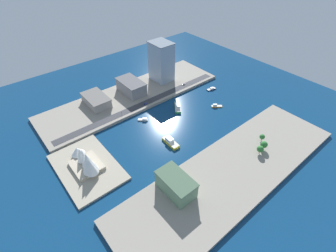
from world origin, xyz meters
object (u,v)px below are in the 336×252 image
(yacht_sleek_gray, at_px, (143,120))
(sedan_silver, at_px, (184,84))
(carpark_squat_concrete, at_px, (96,100))
(tower_tall_glass, at_px, (161,62))
(traffic_light_waterfront, at_px, (122,114))
(ferry_green_doubledeck, at_px, (178,107))
(ferry_yellow_fast, at_px, (171,142))
(hatchback_blue, at_px, (145,104))
(patrol_launch_navy, at_px, (211,89))
(terminal_long_green, at_px, (176,184))
(opera_landmark, at_px, (86,161))
(water_taxi_orange, at_px, (216,106))
(warehouse_low_gray, at_px, (131,87))

(yacht_sleek_gray, height_order, sedan_silver, sedan_silver)
(carpark_squat_concrete, distance_m, tower_tall_glass, 102.35)
(traffic_light_waterfront, bearing_deg, ferry_green_doubledeck, -111.77)
(carpark_squat_concrete, xyz_separation_m, traffic_light_waterfront, (-42.26, -10.13, -1.27))
(ferry_yellow_fast, height_order, hatchback_blue, ferry_yellow_fast)
(carpark_squat_concrete, relative_size, tower_tall_glass, 0.73)
(ferry_yellow_fast, bearing_deg, patrol_launch_navy, -67.65)
(ferry_yellow_fast, relative_size, tower_tall_glass, 0.43)
(terminal_long_green, xyz_separation_m, opera_landmark, (71.48, 45.31, -0.40))
(hatchback_blue, bearing_deg, ferry_yellow_fast, 165.58)
(ferry_green_doubledeck, distance_m, hatchback_blue, 40.63)
(carpark_squat_concrete, bearing_deg, opera_landmark, 148.06)
(water_taxi_orange, xyz_separation_m, traffic_light_waterfront, (52.54, 102.61, 6.52))
(sedan_silver, distance_m, opera_landmark, 175.86)
(warehouse_low_gray, relative_size, traffic_light_waterfront, 6.33)
(hatchback_blue, bearing_deg, tower_tall_glass, -56.85)
(patrol_launch_navy, height_order, opera_landmark, opera_landmark)
(warehouse_low_gray, bearing_deg, tower_tall_glass, -88.02)
(warehouse_low_gray, xyz_separation_m, opera_landmark, (-82.43, 102.18, -0.35))
(yacht_sleek_gray, distance_m, warehouse_low_gray, 60.10)
(ferry_green_doubledeck, distance_m, traffic_light_waterfront, 68.22)
(water_taxi_orange, bearing_deg, hatchback_blue, 50.05)
(patrol_launch_navy, bearing_deg, opera_landmark, 96.89)
(ferry_yellow_fast, distance_m, terminal_long_green, 61.31)
(ferry_yellow_fast, bearing_deg, terminal_long_green, 143.99)
(patrol_launch_navy, bearing_deg, hatchback_blue, 74.85)
(warehouse_low_gray, distance_m, sedan_silver, 72.22)
(ferry_yellow_fast, relative_size, patrol_launch_navy, 1.61)
(ferry_yellow_fast, height_order, warehouse_low_gray, warehouse_low_gray)
(yacht_sleek_gray, height_order, tower_tall_glass, tower_tall_glass)
(terminal_long_green, distance_m, carpark_squat_concrete, 158.28)
(ferry_yellow_fast, relative_size, hatchback_blue, 5.38)
(tower_tall_glass, bearing_deg, traffic_light_waterfront, 113.93)
(hatchback_blue, bearing_deg, opera_landmark, 115.99)
(ferry_yellow_fast, xyz_separation_m, sedan_silver, (75.22, -86.69, 2.05))
(traffic_light_waterfront, bearing_deg, yacht_sleek_gray, -134.91)
(terminal_long_green, relative_size, sedan_silver, 6.63)
(ferry_yellow_fast, relative_size, traffic_light_waterfront, 3.53)
(patrol_launch_navy, bearing_deg, ferry_green_doubledeck, 93.65)
(yacht_sleek_gray, relative_size, warehouse_low_gray, 0.27)
(patrol_launch_navy, distance_m, sedan_silver, 38.44)
(carpark_squat_concrete, bearing_deg, ferry_green_doubledeck, -132.64)
(ferry_yellow_fast, bearing_deg, traffic_light_waterfront, 14.16)
(hatchback_blue, relative_size, sedan_silver, 0.84)
(water_taxi_orange, height_order, yacht_sleek_gray, water_taxi_orange)
(ferry_green_doubledeck, height_order, traffic_light_waterfront, traffic_light_waterfront)
(carpark_squat_concrete, xyz_separation_m, hatchback_blue, (-38.21, -45.18, -4.71))
(ferry_green_doubledeck, xyz_separation_m, patrol_launch_navy, (4.13, -64.74, -1.29))
(water_taxi_orange, distance_m, ferry_green_doubledeck, 48.01)
(sedan_silver, bearing_deg, ferry_green_doubledeck, 129.84)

